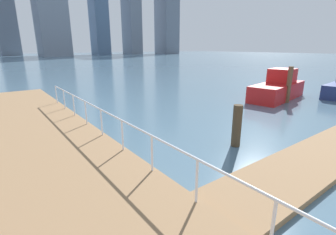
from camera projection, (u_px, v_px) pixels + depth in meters
ground_plane at (131, 113)px, 14.38m from camera, size 300.00×300.00×0.00m
floating_dock at (326, 153)px, 8.80m from camera, size 12.72×2.00×0.18m
boardwalk_railing at (275, 211)px, 3.92m from camera, size 0.06×29.03×1.08m
dock_piling_3 at (289, 85)px, 16.83m from camera, size 0.32×0.32×2.50m
dock_piling_4 at (237, 126)px, 9.47m from camera, size 0.36×0.36×1.66m
moored_boat_2 at (278, 88)px, 18.26m from camera, size 6.26×2.96×2.20m
skyline_tower_7 at (167, 8)px, 126.79m from camera, size 8.69×11.32×45.69m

